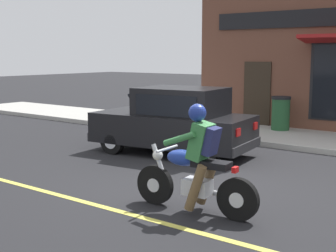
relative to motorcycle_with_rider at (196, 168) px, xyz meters
The scene contains 6 objects.
ground_plane 1.54m from the motorcycle_with_rider, 34.75° to the left, with size 80.00×80.00×0.00m, color black.
sidewalk_curb 7.51m from the motorcycle_with_rider, 30.40° to the left, with size 2.60×22.00×0.14m, color #ADAAA3.
lane_stripe 3.90m from the motorcycle_with_rider, 99.93° to the left, with size 0.12×19.80×0.01m, color #D1C64C.
motorcycle_with_rider is the anchor object (origin of this frame).
car_hatchback 4.11m from the motorcycle_with_rider, 40.27° to the left, with size 2.03×3.93×1.57m.
trash_bin 7.40m from the motorcycle_with_rider, 13.79° to the left, with size 0.56×0.56×0.98m.
Camera 1 is at (-6.74, -4.45, 2.32)m, focal length 50.00 mm.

